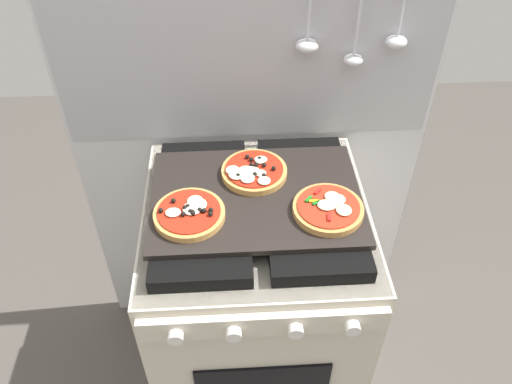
% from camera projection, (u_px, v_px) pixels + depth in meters
% --- Properties ---
extents(ground_plane, '(4.00, 4.00, 0.00)m').
position_uv_depth(ground_plane, '(256.00, 372.00, 1.95)').
color(ground_plane, '#4C4742').
extents(kitchen_backsplash, '(1.10, 0.09, 1.55)m').
position_uv_depth(kitchen_backsplash, '(250.00, 153.00, 1.66)').
color(kitchen_backsplash, silver).
rests_on(kitchen_backsplash, ground_plane).
extents(stove, '(0.60, 0.64, 0.90)m').
position_uv_depth(stove, '(256.00, 302.00, 1.64)').
color(stove, beige).
rests_on(stove, ground_plane).
extents(baking_tray, '(0.54, 0.38, 0.02)m').
position_uv_depth(baking_tray, '(256.00, 197.00, 1.33)').
color(baking_tray, black).
rests_on(baking_tray, stove).
extents(pizza_left, '(0.18, 0.18, 0.03)m').
position_uv_depth(pizza_left, '(190.00, 213.00, 1.26)').
color(pizza_left, tan).
rests_on(pizza_left, baking_tray).
extents(pizza_right, '(0.18, 0.18, 0.03)m').
position_uv_depth(pizza_right, '(329.00, 208.00, 1.27)').
color(pizza_right, '#C18947').
rests_on(pizza_right, baking_tray).
extents(pizza_center, '(0.18, 0.18, 0.03)m').
position_uv_depth(pizza_center, '(253.00, 171.00, 1.37)').
color(pizza_center, tan).
rests_on(pizza_center, baking_tray).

